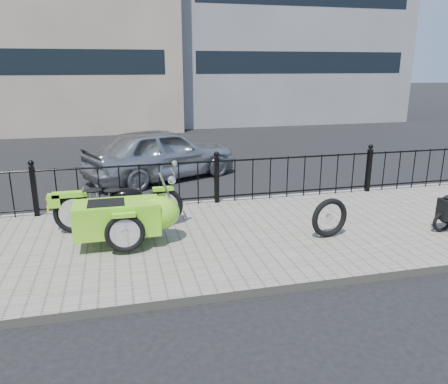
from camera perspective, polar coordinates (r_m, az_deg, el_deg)
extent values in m
plane|color=black|center=(7.95, 1.17, -4.91)|extent=(120.00, 120.00, 0.00)
cube|color=slate|center=(7.48, 2.17, -5.81)|extent=(30.00, 3.80, 0.12)
cube|color=gray|center=(9.25, -1.15, -1.44)|extent=(30.00, 0.10, 0.12)
cylinder|color=black|center=(8.88, -0.98, 4.02)|extent=(14.00, 0.04, 0.04)
cylinder|color=black|center=(9.07, -0.96, -0.62)|extent=(14.00, 0.04, 0.04)
cube|color=black|center=(8.89, -23.52, 0.08)|extent=(0.09, 0.09, 0.96)
sphere|color=black|center=(8.77, -23.91, 3.47)|extent=(0.11, 0.11, 0.11)
cube|color=black|center=(8.97, -0.97, 1.58)|extent=(0.09, 0.09, 0.96)
sphere|color=black|center=(8.85, -0.99, 4.97)|extent=(0.11, 0.11, 0.11)
cube|color=black|center=(10.31, 18.36, 2.69)|extent=(0.09, 0.09, 0.96)
sphere|color=black|center=(10.21, 18.63, 5.63)|extent=(0.11, 0.11, 0.11)
cube|color=black|center=(19.60, -26.86, 14.93)|extent=(12.50, 0.06, 1.00)
cube|color=black|center=(22.07, 10.38, 16.30)|extent=(10.50, 0.06, 1.00)
torus|color=black|center=(7.77, -7.89, -1.92)|extent=(0.69, 0.09, 0.69)
torus|color=black|center=(7.78, -18.94, -2.67)|extent=(0.69, 0.09, 0.69)
torus|color=black|center=(6.67, -12.80, -5.31)|extent=(0.60, 0.08, 0.60)
cube|color=gray|center=(7.73, -13.42, -2.17)|extent=(0.34, 0.22, 0.24)
cylinder|color=black|center=(7.76, -13.39, -2.66)|extent=(1.40, 0.04, 0.04)
ellipsoid|color=black|center=(7.66, -12.64, -0.40)|extent=(0.54, 0.29, 0.26)
cylinder|color=silver|center=(7.62, -6.72, 2.60)|extent=(0.03, 0.56, 0.03)
cylinder|color=silver|center=(7.69, -7.53, 0.30)|extent=(0.25, 0.04, 0.59)
sphere|color=silver|center=(7.66, -6.83, 1.58)|extent=(0.15, 0.15, 0.15)
cube|color=#7EDC22|center=(7.68, -7.98, 0.42)|extent=(0.36, 0.12, 0.06)
cube|color=#7EDC22|center=(7.69, -19.54, -0.29)|extent=(0.55, 0.16, 0.08)
ellipsoid|color=black|center=(7.64, -14.34, 0.21)|extent=(0.31, 0.22, 0.08)
ellipsoid|color=black|center=(7.64, -16.74, 0.19)|extent=(0.31, 0.22, 0.08)
sphere|color=red|center=(7.75, -22.07, -0.89)|extent=(0.07, 0.07, 0.07)
cube|color=yellow|center=(7.90, -21.98, -1.94)|extent=(0.02, 0.14, 0.10)
cube|color=#7EDC22|center=(6.99, -13.78, -3.26)|extent=(1.30, 0.62, 0.50)
ellipsoid|color=#7EDC22|center=(7.00, -8.47, -2.70)|extent=(0.65, 0.60, 0.54)
cube|color=black|center=(6.92, -15.14, -1.55)|extent=(0.55, 0.43, 0.06)
cube|color=#7EDC22|center=(6.57, -12.96, -2.95)|extent=(0.34, 0.11, 0.06)
torus|color=black|center=(8.33, 26.61, -3.48)|extent=(0.37, 0.06, 0.37)
torus|color=black|center=(7.39, 13.62, -3.30)|extent=(0.68, 0.19, 0.67)
imported|color=#A6A9AD|center=(11.44, -8.17, 5.03)|extent=(4.29, 3.10, 1.36)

